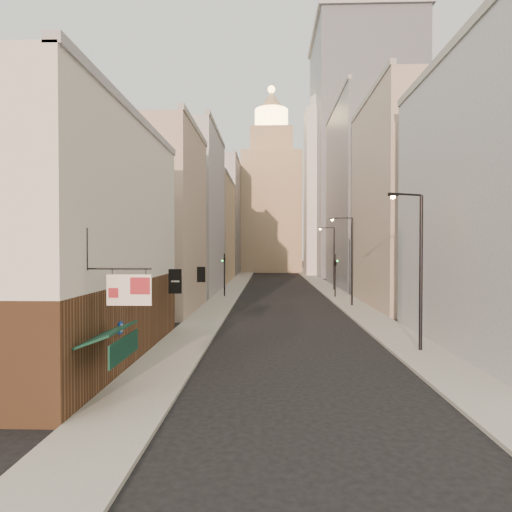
# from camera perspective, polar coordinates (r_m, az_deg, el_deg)

# --- Properties ---
(ground) EXTENTS (360.00, 360.00, 0.00)m
(ground) POSITION_cam_1_polar(r_m,az_deg,el_deg) (13.29, 9.08, -24.03)
(ground) COLOR black
(ground) RESTS_ON ground
(sidewalk_left) EXTENTS (3.00, 140.00, 0.15)m
(sidewalk_left) POSITION_cam_1_polar(r_m,az_deg,el_deg) (67.35, -2.48, -3.68)
(sidewalk_left) COLOR gray
(sidewalk_left) RESTS_ON ground
(sidewalk_right) EXTENTS (3.00, 140.00, 0.15)m
(sidewalk_right) POSITION_cam_1_polar(r_m,az_deg,el_deg) (67.65, 8.59, -3.67)
(sidewalk_right) COLOR gray
(sidewalk_right) RESTS_ON ground
(near_building_left) EXTENTS (8.30, 23.04, 12.30)m
(near_building_left) POSITION_cam_1_polar(r_m,az_deg,el_deg) (22.96, -22.53, 1.94)
(near_building_left) COLOR brown
(near_building_left) RESTS_ON ground
(left_bldg_beige) EXTENTS (8.00, 12.00, 16.00)m
(left_bldg_beige) POSITION_cam_1_polar(r_m,az_deg,el_deg) (39.42, -13.67, 4.47)
(left_bldg_beige) COLOR tan
(left_bldg_beige) RESTS_ON ground
(left_bldg_grey) EXTENTS (8.00, 16.00, 20.00)m
(left_bldg_grey) POSITION_cam_1_polar(r_m,az_deg,el_deg) (55.11, -9.23, 5.59)
(left_bldg_grey) COLOR gray
(left_bldg_grey) RESTS_ON ground
(left_bldg_tan) EXTENTS (8.00, 18.00, 17.00)m
(left_bldg_tan) POSITION_cam_1_polar(r_m,az_deg,el_deg) (72.75, -6.52, 3.31)
(left_bldg_tan) COLOR tan
(left_bldg_tan) RESTS_ON ground
(left_bldg_wingrid) EXTENTS (8.00, 20.00, 24.00)m
(left_bldg_wingrid) POSITION_cam_1_polar(r_m,az_deg,el_deg) (92.75, -4.74, 4.99)
(left_bldg_wingrid) COLOR gray
(left_bldg_wingrid) RESTS_ON ground
(right_bldg_beige) EXTENTS (8.00, 16.00, 20.00)m
(right_bldg_beige) POSITION_cam_1_polar(r_m,az_deg,el_deg) (44.29, 19.69, 6.66)
(right_bldg_beige) COLOR tan
(right_bldg_beige) RESTS_ON ground
(right_bldg_wingrid) EXTENTS (8.00, 20.00, 26.00)m
(right_bldg_wingrid) POSITION_cam_1_polar(r_m,az_deg,el_deg) (63.83, 14.12, 7.65)
(right_bldg_wingrid) COLOR gray
(right_bldg_wingrid) RESTS_ON ground
(highrise) EXTENTS (21.00, 23.00, 51.20)m
(highrise) POSITION_cam_1_polar(r_m,az_deg,el_deg) (94.19, 14.07, 13.30)
(highrise) COLOR gray
(highrise) RESTS_ON ground
(clock_tower) EXTENTS (14.00, 14.00, 44.90)m
(clock_tower) POSITION_cam_1_polar(r_m,az_deg,el_deg) (104.63, 2.06, 7.64)
(clock_tower) COLOR tan
(clock_tower) RESTS_ON ground
(white_tower) EXTENTS (8.00, 8.00, 41.50)m
(white_tower) POSITION_cam_1_polar(r_m,az_deg,el_deg) (91.60, 9.09, 9.19)
(white_tower) COLOR silver
(white_tower) RESTS_ON ground
(streetlamp_near) EXTENTS (2.10, 1.04, 8.52)m
(streetlamp_near) POSITION_cam_1_polar(r_m,az_deg,el_deg) (24.44, 20.76, -0.81)
(streetlamp_near) COLOR black
(streetlamp_near) RESTS_ON ground
(streetlamp_mid) EXTENTS (2.25, 0.39, 8.58)m
(streetlamp_mid) POSITION_cam_1_polar(r_m,az_deg,el_deg) (41.89, 12.40, 0.03)
(streetlamp_mid) COLOR black
(streetlamp_mid) RESTS_ON ground
(streetlamp_far) EXTENTS (2.15, 0.74, 8.38)m
(streetlamp_far) POSITION_cam_1_polar(r_m,az_deg,el_deg) (57.27, 10.16, 0.20)
(streetlamp_far) COLOR black
(streetlamp_far) RESTS_ON ground
(traffic_light_left) EXTENTS (0.61, 0.55, 5.00)m
(traffic_light_left) POSITION_cam_1_polar(r_m,az_deg,el_deg) (48.84, -4.23, -1.35)
(traffic_light_left) COLOR black
(traffic_light_left) RESTS_ON ground
(traffic_light_right) EXTENTS (0.61, 0.57, 5.00)m
(traffic_light_right) POSITION_cam_1_polar(r_m,az_deg,el_deg) (48.95, 10.51, -1.12)
(traffic_light_right) COLOR black
(traffic_light_right) RESTS_ON ground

